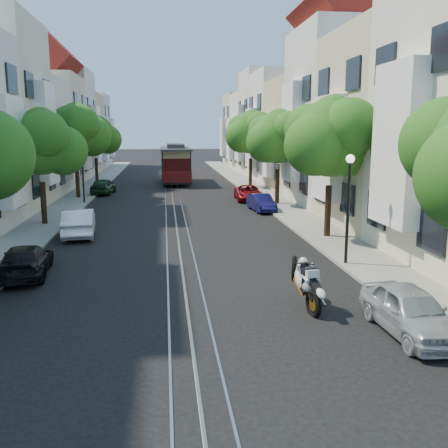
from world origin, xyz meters
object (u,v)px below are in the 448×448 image
object	(u,v)px
tree_e_c	(279,139)
cable_car	(176,162)
lamp_east	(349,193)
lamp_west	(82,164)
parked_car_e_near	(410,311)
tree_w_d	(96,136)
parked_car_w_mid	(79,222)
parked_car_e_mid	(261,203)
parked_car_e_far	(249,193)
parked_car_w_near	(26,261)
tree_e_d	(252,134)
tree_w_b	(41,145)
sportbike_rider	(305,281)
tree_w_c	(76,132)
parked_car_w_far	(103,186)
tree_e_b	(332,140)

from	to	relation	value
tree_e_c	cable_car	bearing A→B (deg)	113.46
tree_e_c	lamp_east	distance (m)	16.10
lamp_west	parked_car_e_near	bearing A→B (deg)	-64.10
tree_e_c	tree_w_d	size ratio (longest dim) A/B	1.00
parked_car_w_mid	lamp_west	bearing A→B (deg)	-88.61
parked_car_e_near	parked_car_e_mid	size ratio (longest dim) A/B	1.08
lamp_east	parked_car_e_far	xyz separation A→B (m)	(-0.70, 18.45, -2.28)
cable_car	tree_e_c	bearing A→B (deg)	-66.77
lamp_east	parked_car_e_near	xyz separation A→B (m)	(-0.70, -6.50, -2.23)
parked_car_e_mid	parked_car_w_near	xyz separation A→B (m)	(-11.20, -13.41, 0.01)
lamp_west	parked_car_w_near	bearing A→B (deg)	-87.77
tree_e_c	tree_w_d	world-z (taller)	same
tree_e_d	tree_w_d	bearing A→B (deg)	160.85
tree_e_c	lamp_west	bearing A→B (deg)	171.51
tree_w_b	sportbike_rider	world-z (taller)	tree_w_b
lamp_west	cable_car	size ratio (longest dim) A/B	0.45
tree_w_c	tree_e_d	bearing A→B (deg)	22.62
lamp_east	parked_car_e_far	world-z (taller)	lamp_east
lamp_east	parked_car_w_far	distance (m)	26.51
tree_w_b	parked_car_e_far	world-z (taller)	tree_w_b
parked_car_e_mid	parked_car_w_mid	size ratio (longest dim) A/B	0.81
tree_e_b	cable_car	world-z (taller)	tree_e_b
tree_w_b	cable_car	distance (m)	23.01
parked_car_w_near	parked_car_w_far	distance (m)	23.55
tree_w_c	lamp_west	world-z (taller)	tree_w_c
tree_e_d	parked_car_w_far	world-z (taller)	tree_e_d
cable_car	parked_car_w_far	bearing A→B (deg)	-127.66
tree_e_b	tree_e_d	size ratio (longest dim) A/B	0.98
tree_e_b	tree_w_b	xyz separation A→B (m)	(-14.40, 5.00, -0.34)
tree_w_d	sportbike_rider	bearing A→B (deg)	-73.79
lamp_east	cable_car	xyz separation A→B (m)	(-5.80, 31.55, -0.76)
tree_e_d	parked_car_e_mid	xyz separation A→B (m)	(-1.66, -13.53, -4.31)
parked_car_e_near	parked_car_w_far	size ratio (longest dim) A/B	0.94
lamp_east	tree_e_d	bearing A→B (deg)	87.96
tree_e_b	lamp_west	distance (m)	18.90
tree_w_b	parked_car_w_mid	xyz separation A→B (m)	(2.29, -3.06, -3.72)
tree_e_c	tree_e_b	bearing A→B (deg)	-90.00
sportbike_rider	parked_car_e_near	distance (m)	3.04
tree_w_b	sportbike_rider	size ratio (longest dim) A/B	2.86
cable_car	parked_car_w_near	xyz separation A→B (m)	(-6.10, -31.51, -1.52)
tree_e_b	tree_w_d	size ratio (longest dim) A/B	1.03
tree_e_c	tree_w_c	size ratio (longest dim) A/B	0.92
tree_w_c	parked_car_w_mid	world-z (taller)	tree_w_c
tree_w_d	cable_car	xyz separation A→B (m)	(7.64, -0.42, -2.51)
tree_w_c	tree_w_d	bearing A→B (deg)	90.00
tree_w_d	parked_car_e_mid	size ratio (longest dim) A/B	1.94
tree_w_b	lamp_west	distance (m)	8.22
sportbike_rider	parked_car_e_near	bearing A→B (deg)	-53.32
lamp_west	parked_car_e_far	size ratio (longest dim) A/B	1.02
parked_car_e_mid	parked_car_e_far	bearing A→B (deg)	84.47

